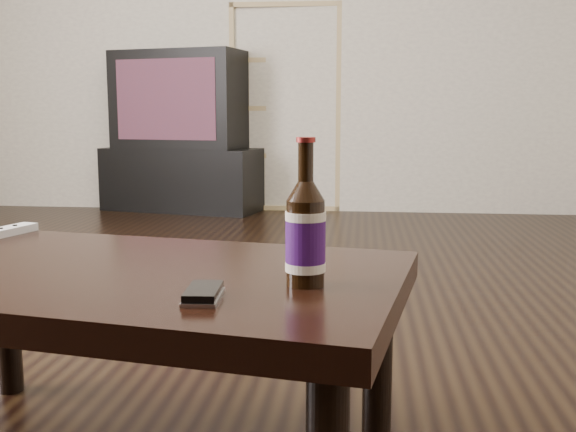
# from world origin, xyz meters

# --- Properties ---
(floor) EXTENTS (5.00, 6.00, 0.01)m
(floor) POSITION_xyz_m (0.00, 0.00, -0.01)
(floor) COLOR black
(floor) RESTS_ON ground
(wall_back) EXTENTS (5.00, 0.02, 2.70)m
(wall_back) POSITION_xyz_m (0.00, 3.01, 1.35)
(wall_back) COLOR #B8B0A3
(wall_back) RESTS_ON ground
(tv_stand) EXTENTS (1.21, 0.78, 0.45)m
(tv_stand) POSITION_xyz_m (-0.56, 2.99, 0.22)
(tv_stand) COLOR black
(tv_stand) RESTS_ON floor
(tv) EXTENTS (1.00, 0.74, 0.68)m
(tv) POSITION_xyz_m (-0.56, 2.99, 0.78)
(tv) COLOR black
(tv) RESTS_ON tv_stand
(bookshelf) EXTENTS (0.79, 0.38, 1.45)m
(bookshelf) POSITION_xyz_m (0.14, 3.20, 0.76)
(bookshelf) COLOR tan
(bookshelf) RESTS_ON floor
(coffee_table) EXTENTS (1.16, 0.80, 0.40)m
(coffee_table) POSITION_xyz_m (0.25, -0.56, 0.35)
(coffee_table) COLOR black
(coffee_table) RESTS_ON floor
(beer_bottle) EXTENTS (0.09, 0.09, 0.25)m
(beer_bottle) POSITION_xyz_m (0.62, -0.65, 0.49)
(beer_bottle) COLOR black
(beer_bottle) RESTS_ON coffee_table
(phone) EXTENTS (0.06, 0.11, 0.02)m
(phone) POSITION_xyz_m (0.46, -0.75, 0.41)
(phone) COLOR #B4B4B6
(phone) RESTS_ON coffee_table
(remote) EXTENTS (0.09, 0.17, 0.02)m
(remote) POSITION_xyz_m (-0.14, -0.25, 0.41)
(remote) COLOR silver
(remote) RESTS_ON coffee_table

